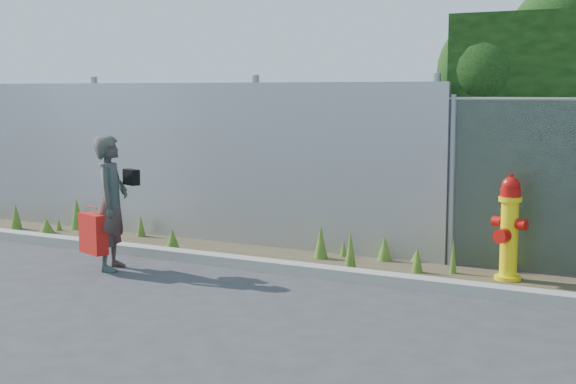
# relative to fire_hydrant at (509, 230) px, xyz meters

# --- Properties ---
(ground) EXTENTS (80.00, 80.00, 0.00)m
(ground) POSITION_rel_fire_hydrant_xyz_m (-1.83, -2.56, -0.58)
(ground) COLOR #323235
(ground) RESTS_ON ground
(curb) EXTENTS (16.00, 0.22, 0.12)m
(curb) POSITION_rel_fire_hydrant_xyz_m (-1.83, -0.76, -0.52)
(curb) COLOR gray
(curb) RESTS_ON ground
(weed_strip) EXTENTS (16.00, 1.27, 0.54)m
(weed_strip) POSITION_rel_fire_hydrant_xyz_m (-1.99, -0.10, -0.48)
(weed_strip) COLOR #423825
(weed_strip) RESTS_ON ground
(corrugated_fence) EXTENTS (8.50, 0.21, 2.30)m
(corrugated_fence) POSITION_rel_fire_hydrant_xyz_m (-5.08, 0.44, 0.52)
(corrugated_fence) COLOR #A6A7AD
(corrugated_fence) RESTS_ON ground
(fire_hydrant) EXTENTS (0.40, 0.36, 1.20)m
(fire_hydrant) POSITION_rel_fire_hydrant_xyz_m (0.00, 0.00, 0.00)
(fire_hydrant) COLOR yellow
(fire_hydrant) RESTS_ON ground
(woman) EXTENTS (0.57, 0.68, 1.58)m
(woman) POSITION_rel_fire_hydrant_xyz_m (-4.26, -1.57, 0.21)
(woman) COLOR #0F614F
(woman) RESTS_ON ground
(red_tote_bag) EXTENTS (0.42, 0.16, 0.55)m
(red_tote_bag) POSITION_rel_fire_hydrant_xyz_m (-4.38, -1.75, -0.14)
(red_tote_bag) COLOR red
(black_shoulder_bag) EXTENTS (0.25, 0.10, 0.19)m
(black_shoulder_bag) POSITION_rel_fire_hydrant_xyz_m (-4.13, -1.35, 0.50)
(black_shoulder_bag) COLOR black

